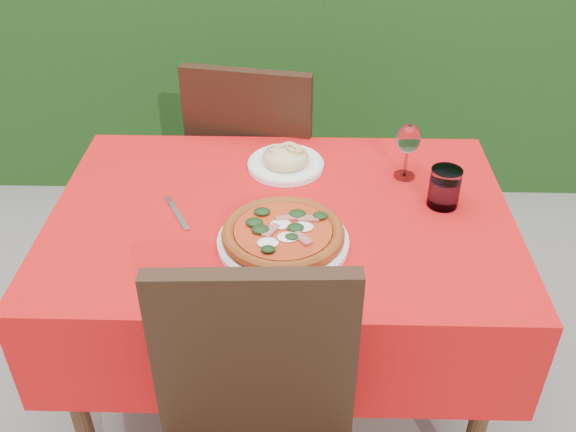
{
  "coord_description": "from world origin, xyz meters",
  "views": [
    {
      "loc": [
        0.06,
        -1.44,
        1.75
      ],
      "look_at": [
        0.02,
        -0.05,
        0.77
      ],
      "focal_mm": 40.0,
      "sensor_mm": 36.0,
      "label": 1
    }
  ],
  "objects_px": {
    "wine_glass": "(408,141)",
    "fork": "(179,216)",
    "pizza_plate": "(283,236)",
    "water_glass": "(444,189)",
    "chair_far": "(257,165)",
    "pasta_plate": "(286,161)"
  },
  "relations": [
    {
      "from": "water_glass",
      "to": "wine_glass",
      "type": "relative_size",
      "value": 0.65
    },
    {
      "from": "pizza_plate",
      "to": "water_glass",
      "type": "relative_size",
      "value": 3.15
    },
    {
      "from": "chair_far",
      "to": "pizza_plate",
      "type": "distance_m",
      "value": 0.77
    },
    {
      "from": "pizza_plate",
      "to": "pasta_plate",
      "type": "height_order",
      "value": "pasta_plate"
    },
    {
      "from": "chair_far",
      "to": "fork",
      "type": "bearing_deg",
      "value": 84.84
    },
    {
      "from": "chair_far",
      "to": "fork",
      "type": "height_order",
      "value": "chair_far"
    },
    {
      "from": "wine_glass",
      "to": "fork",
      "type": "relative_size",
      "value": 0.88
    },
    {
      "from": "water_glass",
      "to": "wine_glass",
      "type": "distance_m",
      "value": 0.18
    },
    {
      "from": "pasta_plate",
      "to": "wine_glass",
      "type": "height_order",
      "value": "wine_glass"
    },
    {
      "from": "chair_far",
      "to": "pizza_plate",
      "type": "xyz_separation_m",
      "value": [
        0.12,
        -0.73,
        0.23
      ]
    },
    {
      "from": "water_glass",
      "to": "pasta_plate",
      "type": "bearing_deg",
      "value": 156.48
    },
    {
      "from": "pasta_plate",
      "to": "wine_glass",
      "type": "relative_size",
      "value": 1.35
    },
    {
      "from": "chair_far",
      "to": "wine_glass",
      "type": "bearing_deg",
      "value": 150.45
    },
    {
      "from": "water_glass",
      "to": "chair_far",
      "type": "bearing_deg",
      "value": 136.22
    },
    {
      "from": "wine_glass",
      "to": "fork",
      "type": "xyz_separation_m",
      "value": [
        -0.64,
        -0.22,
        -0.12
      ]
    },
    {
      "from": "pasta_plate",
      "to": "pizza_plate",
      "type": "bearing_deg",
      "value": -89.35
    },
    {
      "from": "chair_far",
      "to": "fork",
      "type": "relative_size",
      "value": 4.93
    },
    {
      "from": "water_glass",
      "to": "fork",
      "type": "height_order",
      "value": "water_glass"
    },
    {
      "from": "pasta_plate",
      "to": "water_glass",
      "type": "bearing_deg",
      "value": -23.52
    },
    {
      "from": "pizza_plate",
      "to": "water_glass",
      "type": "distance_m",
      "value": 0.48
    },
    {
      "from": "pizza_plate",
      "to": "water_glass",
      "type": "bearing_deg",
      "value": 23.97
    },
    {
      "from": "wine_glass",
      "to": "chair_far",
      "type": "bearing_deg",
      "value": 140.5
    }
  ]
}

